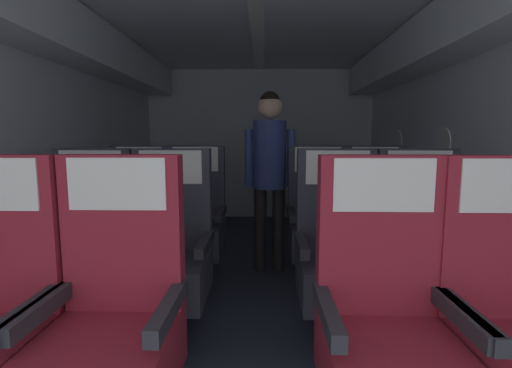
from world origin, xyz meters
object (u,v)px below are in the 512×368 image
Objects in this scene: seat_b_left_window at (88,256)px; seat_b_right_window at (338,257)px; flight_attendant at (270,163)px; seat_a_left_aisle at (113,326)px; seat_c_right_aisle at (376,225)px; seat_c_right_window at (318,224)px; seat_b_left_aisle at (169,256)px; seat_b_right_aisle at (421,258)px; seat_c_left_window at (138,224)px; seat_c_left_aisle at (195,223)px; seat_a_right_window at (386,330)px.

seat_b_left_window is 1.00× the size of seat_b_right_window.
seat_b_left_window is 1.60m from flight_attendant.
seat_a_left_aisle and seat_b_right_window have the same top height.
flight_attendant reaches higher than seat_c_right_aisle.
seat_b_left_window is 1.00× the size of seat_c_right_window.
seat_b_left_window and seat_b_left_aisle have the same top height.
flight_attendant reaches higher than seat_b_right_aisle.
seat_c_left_window is at bearing -179.42° from seat_c_right_window.
seat_c_right_aisle is 1.00× the size of seat_c_right_window.
seat_b_left_window is 1.00× the size of seat_b_right_aisle.
seat_b_left_window is 1.96m from seat_b_right_aisle.
seat_a_left_aisle and seat_c_left_aisle have the same top height.
flight_attendant is (-0.39, 0.23, 0.48)m from seat_c_right_window.
seat_a_left_aisle is at bearing 179.35° from seat_a_right_window.
seat_c_left_window is 1.00× the size of seat_c_right_aisle.
seat_c_right_aisle is at bearing -12.18° from flight_attendant.
seat_b_left_aisle is at bearing -116.39° from flight_attendant.
seat_c_right_aisle is (1.94, 0.83, 0.00)m from seat_b_left_window.
seat_c_right_window is (1.48, 0.84, 0.00)m from seat_b_left_window.
seat_b_left_window is 1.00× the size of seat_c_left_aisle.
seat_b_right_window is at bearing -90.27° from seat_c_right_window.
seat_b_left_aisle and seat_c_left_aisle have the same top height.
seat_b_right_aisle is (1.48, 0.81, 0.00)m from seat_a_left_aisle.
seat_b_right_aisle is (0.47, 0.82, 0.00)m from seat_a_right_window.
seat_c_left_window is (-0.47, 0.82, 0.00)m from seat_b_left_aisle.
seat_b_right_aisle is at bearing -59.99° from seat_c_right_window.
seat_b_right_window is 0.83m from seat_c_right_window.
seat_b_left_aisle is 1.30m from seat_c_right_window.
seat_a_left_aisle and seat_b_left_window have the same top height.
seat_b_right_aisle is at bearing -88.96° from seat_c_right_aisle.
seat_b_left_aisle is 0.84m from seat_c_left_aisle.
seat_b_right_window and seat_c_right_aisle have the same top height.
seat_a_right_window is 0.82m from seat_b_right_window.
seat_c_right_aisle and seat_c_right_window have the same top height.
seat_a_left_aisle is 1.28m from seat_b_right_window.
seat_b_right_aisle is 0.71× the size of flight_attendant.
seat_b_right_aisle is at bearing -22.67° from seat_c_left_window.
seat_c_left_window is 0.71× the size of flight_attendant.
seat_a_left_aisle is at bearing -104.63° from flight_attendant.
seat_a_left_aisle is 1.64m from seat_c_left_aisle.
seat_a_right_window is at bearing -89.34° from seat_b_right_window.
seat_c_right_aisle is (-0.01, 0.82, 0.00)m from seat_b_right_aisle.
seat_c_left_window and seat_c_left_aisle have the same top height.
seat_a_left_aisle is at bearing -89.76° from seat_c_left_aisle.
seat_a_left_aisle is 1.00m from seat_a_right_window.
seat_b_left_window and seat_c_left_window have the same top height.
seat_a_left_aisle is at bearing -131.84° from seat_c_right_aisle.
seat_c_left_aisle is 1.00× the size of seat_c_right_aisle.
seat_b_left_window is at bearing -179.41° from seat_b_left_aisle.
seat_c_right_aisle is at bearing 29.46° from seat_b_left_aisle.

